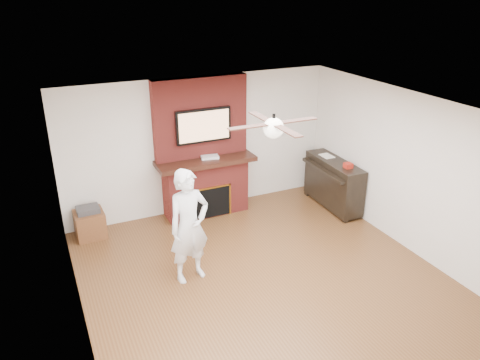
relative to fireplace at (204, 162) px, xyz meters
name	(u,v)px	position (x,y,z in m)	size (l,w,h in m)	color
room_shell	(271,206)	(0.00, -2.55, 0.25)	(5.36, 5.86, 2.86)	#4F2F17
fireplace	(204,162)	(0.00, 0.00, 0.00)	(1.78, 0.64, 2.50)	maroon
tv	(204,126)	(0.00, -0.05, 0.68)	(1.00, 0.08, 0.60)	black
ceiling_fan	(274,127)	(0.00, -2.55, 1.34)	(1.21, 1.21, 0.31)	black
person	(189,226)	(-0.95, -1.91, -0.15)	(0.62, 0.41, 1.68)	silver
side_table	(90,223)	(-2.10, -0.07, -0.74)	(0.49, 0.49, 0.54)	#573018
piano	(333,182)	(2.27, -0.83, -0.50)	(0.57, 1.44, 1.02)	black
cable_box	(210,157)	(0.08, -0.10, 0.11)	(0.31, 0.18, 0.04)	silver
candle_orange	(196,215)	(-0.25, -0.18, -0.94)	(0.07, 0.07, 0.12)	#D74719
candle_green	(207,214)	(-0.05, -0.23, -0.95)	(0.08, 0.08, 0.08)	#5B8736
candle_cream	(213,212)	(0.07, -0.22, -0.94)	(0.08, 0.08, 0.11)	beige
candle_blue	(215,212)	(0.11, -0.20, -0.96)	(0.06, 0.06, 0.08)	teal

